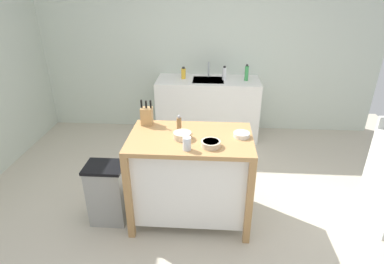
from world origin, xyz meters
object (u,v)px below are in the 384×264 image
bottle_dish_soap (247,73)px  bottle_spray_cleaner (183,73)px  kitchen_island (191,174)px  bowl_ceramic_wide (242,135)px  drinking_cup (187,144)px  sink_faucet (209,69)px  pepper_grinder (179,123)px  bowl_stoneware_deep (211,144)px  bottle_hand_soap (224,73)px  knife_block (147,116)px  bowl_ceramic_small (182,135)px  trash_bin (108,193)px

bottle_dish_soap → bottle_spray_cleaner: (-0.90, 0.04, -0.03)m
kitchen_island → bowl_ceramic_wide: bowl_ceramic_wide is taller
drinking_cup → sink_faucet: bearing=86.6°
drinking_cup → pepper_grinder: size_ratio=0.75×
bottle_dish_soap → bowl_stoneware_deep: bearing=-103.2°
sink_faucet → bottle_spray_cleaner: size_ratio=1.29×
pepper_grinder → sink_faucet: 1.92m
bottle_spray_cleaner → bottle_hand_soap: bearing=-2.5°
drinking_cup → bottle_spray_cleaner: size_ratio=0.66×
bottle_spray_cleaner → knife_block: bearing=-97.0°
sink_faucet → bottle_dish_soap: 0.56m
bowl_stoneware_deep → drinking_cup: bearing=-160.3°
bowl_ceramic_wide → sink_faucet: (-0.33, 2.01, 0.07)m
bowl_stoneware_deep → pepper_grinder: 0.43m
bowl_stoneware_deep → kitchen_island: bearing=137.0°
kitchen_island → drinking_cup: bearing=-93.1°
bottle_dish_soap → bottle_hand_soap: 0.31m
bowl_ceramic_small → bowl_ceramic_wide: bowl_ceramic_small is taller
trash_bin → bottle_hand_soap: bearing=60.0°
bowl_ceramic_small → knife_block: bearing=142.6°
bowl_stoneware_deep → bottle_spray_cleaner: (-0.42, 2.09, 0.03)m
bowl_ceramic_small → sink_faucet: sink_faucet is taller
bottle_dish_soap → kitchen_island: bearing=-109.4°
bowl_ceramic_wide → bottle_hand_soap: (-0.11, 1.86, 0.05)m
drinking_cup → bottle_hand_soap: 2.17m
bottle_hand_soap → bottle_dish_soap: bearing=-1.8°
bowl_stoneware_deep → bowl_ceramic_small: bearing=152.5°
knife_block → bottle_dish_soap: size_ratio=1.08×
bowl_ceramic_small → bowl_ceramic_wide: 0.53m
pepper_grinder → bottle_dish_soap: size_ratio=0.66×
pepper_grinder → sink_faucet: (0.24, 1.91, 0.02)m
bowl_ceramic_small → bowl_ceramic_wide: size_ratio=1.11×
knife_block → bottle_dish_soap: knife_block is taller
trash_bin → sink_faucet: sink_faucet is taller
trash_bin → sink_faucet: (0.92, 2.14, 0.68)m
pepper_grinder → bottle_hand_soap: size_ratio=0.75×
kitchen_island → pepper_grinder: (-0.12, 0.13, 0.47)m
bowl_stoneware_deep → bottle_hand_soap: bottle_hand_soap is taller
kitchen_island → bottle_dish_soap: (0.66, 1.88, 0.49)m
bottle_spray_cleaner → bottle_hand_soap: 0.59m
pepper_grinder → bottle_hand_soap: bottle_hand_soap is taller
trash_bin → bowl_ceramic_small: bearing=4.8°
bottle_dish_soap → bowl_ceramic_small: bearing=-110.9°
bowl_stoneware_deep → bowl_ceramic_wide: (0.27, 0.20, -0.00)m
bowl_ceramic_wide → trash_bin: bowl_ceramic_wide is taller
knife_block → sink_faucet: (0.57, 1.79, -0.00)m
bowl_stoneware_deep → pepper_grinder: (-0.30, 0.30, 0.04)m
bowl_ceramic_small → pepper_grinder: 0.18m
drinking_cup → trash_bin: bearing=169.8°
bowl_ceramic_small → bowl_stoneware_deep: 0.29m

